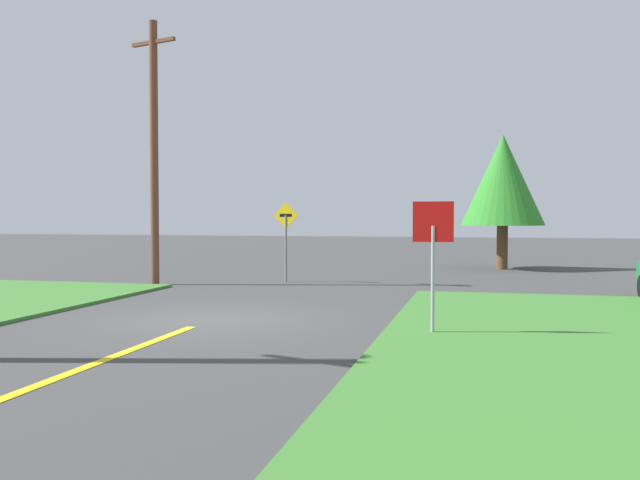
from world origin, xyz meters
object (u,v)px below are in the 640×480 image
utility_pole_mid (154,149)px  stop_sign (433,241)px  direction_sign (286,232)px  oak_tree_left (503,181)px

utility_pole_mid → stop_sign: bearing=-37.6°
utility_pole_mid → direction_sign: size_ratio=3.14×
stop_sign → oak_tree_left: oak_tree_left is taller
direction_sign → oak_tree_left: 10.70m
stop_sign → utility_pole_mid: utility_pole_mid is taller
stop_sign → oak_tree_left: (1.73, 16.73, 1.99)m
oak_tree_left → direction_sign: bearing=-134.4°
utility_pole_mid → direction_sign: (3.93, 1.86, -2.74)m
stop_sign → direction_sign: size_ratio=0.92×
direction_sign → utility_pole_mid: bearing=-154.6°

